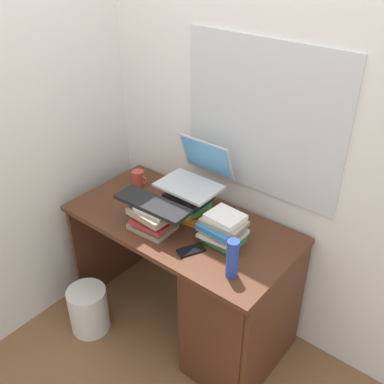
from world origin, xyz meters
TOP-DOWN VIEW (x-y plane):
  - ground_plane at (0.00, 0.00)m, footprint 6.00×6.00m
  - wall_back at (0.00, 0.36)m, footprint 6.00×0.06m
  - wall_left at (-0.77, 0.00)m, footprint 0.05×6.00m
  - desk at (0.32, -0.02)m, footprint 1.27×0.64m
  - book_stack_tall at (-0.01, 0.08)m, footprint 0.26×0.20m
  - book_stack_keyboard_riser at (-0.07, -0.14)m, footprint 0.24×0.20m
  - book_stack_side at (0.28, 0.00)m, footprint 0.23×0.20m
  - laptop at (-0.01, 0.14)m, footprint 0.33×0.31m
  - keyboard at (-0.07, -0.14)m, footprint 0.42×0.16m
  - computer_mouse at (0.14, 0.04)m, footprint 0.06×0.10m
  - mug at (-0.45, 0.13)m, footprint 0.11×0.07m
  - water_bottle at (0.46, -0.18)m, footprint 0.06×0.06m
  - cell_phone at (0.20, -0.16)m, footprint 0.12×0.15m
  - wastebasket at (-0.40, -0.40)m, footprint 0.23×0.23m

SIDE VIEW (x-z plane):
  - ground_plane at x=0.00m, z-range 0.00..0.00m
  - wastebasket at x=-0.40m, z-range 0.00..0.30m
  - desk at x=0.32m, z-range 0.03..0.80m
  - cell_phone at x=0.20m, z-range 0.76..0.77m
  - computer_mouse at x=0.14m, z-range 0.76..0.80m
  - mug at x=-0.45m, z-range 0.76..0.86m
  - book_stack_keyboard_riser at x=-0.07m, z-range 0.76..0.91m
  - book_stack_side at x=0.28m, z-range 0.76..0.92m
  - book_stack_tall at x=-0.01m, z-range 0.76..0.94m
  - water_bottle at x=0.46m, z-range 0.76..0.96m
  - keyboard at x=-0.07m, z-range 0.91..0.93m
  - laptop at x=-0.01m, z-range 0.88..1.11m
  - wall_left at x=-0.77m, z-range 0.00..2.60m
  - wall_back at x=0.00m, z-range 0.00..2.60m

